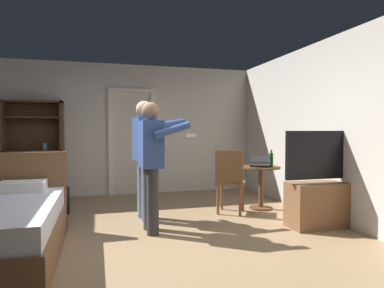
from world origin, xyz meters
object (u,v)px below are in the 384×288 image
object	(u,v)px
side_table	(261,180)
bottle_on_table	(271,160)
person_striped_shirt	(145,151)
laptop	(260,164)
tv_flatscreen	(321,197)
suitcase_dark	(49,201)
wooden_chair	(230,179)
bookshelf	(34,147)
person_blue_shirt	(151,157)

from	to	relation	value
side_table	bottle_on_table	xyz separation A→B (m)	(0.14, -0.08, 0.35)
person_striped_shirt	bottle_on_table	bearing A→B (deg)	1.94
side_table	laptop	distance (m)	0.29
tv_flatscreen	suitcase_dark	world-z (taller)	tv_flatscreen
tv_flatscreen	wooden_chair	world-z (taller)	tv_flatscreen
tv_flatscreen	suitcase_dark	bearing A→B (deg)	154.58
bookshelf	laptop	distance (m)	4.08
bottle_on_table	wooden_chair	world-z (taller)	wooden_chair
wooden_chair	side_table	bearing A→B (deg)	16.00
tv_flatscreen	wooden_chair	distance (m)	1.35
laptop	wooden_chair	bearing A→B (deg)	-166.51
bookshelf	tv_flatscreen	distance (m)	4.98
wooden_chair	person_blue_shirt	world-z (taller)	person_blue_shirt
tv_flatscreen	person_blue_shirt	world-z (taller)	person_blue_shirt
tv_flatscreen	suitcase_dark	size ratio (longest dim) A/B	2.38
laptop	person_striped_shirt	distance (m)	1.90
bottle_on_table	suitcase_dark	xyz separation A→B (m)	(-3.46, 0.64, -0.61)
suitcase_dark	wooden_chair	bearing A→B (deg)	-30.54
bookshelf	person_blue_shirt	distance (m)	3.08
bottle_on_table	suitcase_dark	world-z (taller)	bottle_on_table
tv_flatscreen	person_blue_shirt	distance (m)	2.33
person_striped_shirt	suitcase_dark	distance (m)	1.75
tv_flatscreen	side_table	distance (m)	1.20
suitcase_dark	bottle_on_table	bearing A→B (deg)	-25.75
tv_flatscreen	wooden_chair	xyz separation A→B (m)	(-0.92, 0.98, 0.14)
bookshelf	suitcase_dark	world-z (taller)	bookshelf
side_table	bottle_on_table	bearing A→B (deg)	-29.74
person_blue_shirt	suitcase_dark	size ratio (longest dim) A/B	3.05
side_table	wooden_chair	size ratio (longest dim) A/B	0.71
laptop	bottle_on_table	xyz separation A→B (m)	(0.19, -0.04, 0.06)
side_table	person_striped_shirt	distance (m)	2.00
side_table	wooden_chair	distance (m)	0.65
bookshelf	laptop	bearing A→B (deg)	-25.80
laptop	person_striped_shirt	size ratio (longest dim) A/B	0.24
side_table	wooden_chair	world-z (taller)	wooden_chair
tv_flatscreen	person_striped_shirt	bearing A→B (deg)	155.50
tv_flatscreen	side_table	world-z (taller)	tv_flatscreen
person_blue_shirt	suitcase_dark	bearing A→B (deg)	135.98
tv_flatscreen	person_blue_shirt	size ratio (longest dim) A/B	0.78
bottle_on_table	person_blue_shirt	xyz separation A→B (m)	(-2.07, -0.70, 0.14)
person_blue_shirt	suitcase_dark	distance (m)	2.06
side_table	suitcase_dark	xyz separation A→B (m)	(-3.32, 0.56, -0.26)
bookshelf	bottle_on_table	bearing A→B (deg)	-25.20
tv_flatscreen	laptop	xyz separation A→B (m)	(-0.34, 1.12, 0.35)
tv_flatscreen	side_table	bearing A→B (deg)	104.35
side_table	laptop	xyz separation A→B (m)	(-0.05, -0.04, 0.28)
laptop	side_table	bearing A→B (deg)	40.95
person_blue_shirt	suitcase_dark	xyz separation A→B (m)	(-1.38, 1.34, -0.74)
side_table	laptop	world-z (taller)	laptop
suitcase_dark	person_striped_shirt	bearing A→B (deg)	-42.18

